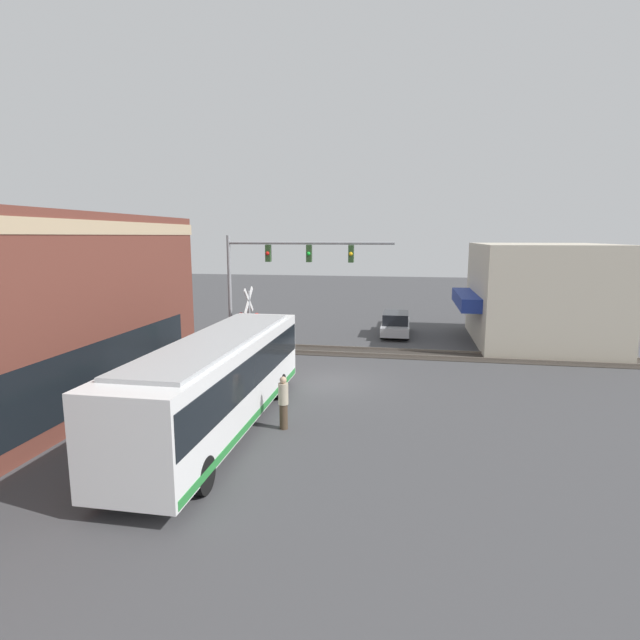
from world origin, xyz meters
TOP-DOWN VIEW (x-y plane):
  - ground_plane at (0.00, 0.00)m, footprint 120.00×120.00m
  - shop_building at (10.49, -11.21)m, footprint 9.56×8.69m
  - city_bus at (-6.36, 2.80)m, footprint 11.76×2.59m
  - traffic_signal_gantry at (4.31, 3.43)m, footprint 0.42×9.00m
  - crossing_signal at (3.90, 5.08)m, footprint 1.41×1.18m
  - rail_track_near at (6.00, 0.00)m, footprint 2.60×60.00m
  - parked_car_silver at (11.36, -2.60)m, footprint 4.88×1.82m
  - pedestrian_at_crossing at (4.29, 4.08)m, footprint 0.34×0.34m
  - pedestrian_near_bus at (-5.85, 0.70)m, footprint 0.34×0.34m

SIDE VIEW (x-z plane):
  - ground_plane at x=0.00m, z-range 0.00..0.00m
  - rail_track_near at x=6.00m, z-range -0.05..0.10m
  - parked_car_silver at x=11.36m, z-range -0.06..1.49m
  - pedestrian_at_crossing at x=4.29m, z-range 0.02..1.75m
  - pedestrian_near_bus at x=-5.85m, z-range 0.03..1.88m
  - city_bus at x=-6.36m, z-range 0.17..3.39m
  - crossing_signal at x=3.90m, z-range 0.39..4.20m
  - shop_building at x=10.49m, z-range -0.01..6.05m
  - traffic_signal_gantry at x=4.31m, z-range 1.67..8.23m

